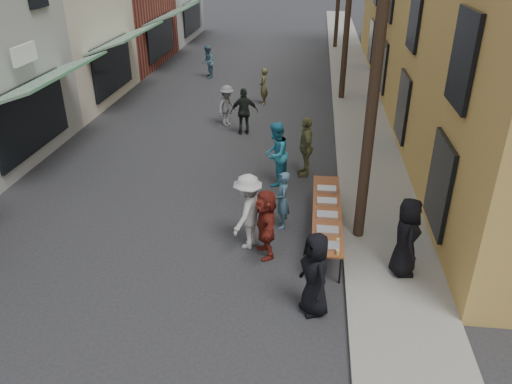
% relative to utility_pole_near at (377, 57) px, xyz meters
% --- Properties ---
extents(ground, '(120.00, 120.00, 0.00)m').
position_rel_utility_pole_near_xyz_m(ground, '(-4.30, -3.00, -4.50)').
color(ground, '#28282B').
rests_on(ground, ground).
extents(sidewalk, '(2.20, 60.00, 0.10)m').
position_rel_utility_pole_near_xyz_m(sidewalk, '(0.70, 12.00, -4.45)').
color(sidewalk, gray).
rests_on(sidewalk, ground).
extents(storefront_row, '(8.00, 37.00, 9.00)m').
position_rel_utility_pole_near_xyz_m(storefront_row, '(-14.30, 11.96, -0.38)').
color(storefront_row, maroon).
rests_on(storefront_row, ground).
extents(utility_pole_near, '(0.26, 0.26, 9.00)m').
position_rel_utility_pole_near_xyz_m(utility_pole_near, '(0.00, 0.00, 0.00)').
color(utility_pole_near, '#2D2116').
rests_on(utility_pole_near, ground).
extents(serving_table, '(0.70, 4.00, 0.75)m').
position_rel_utility_pole_near_xyz_m(serving_table, '(-0.82, -0.04, -3.79)').
color(serving_table, brown).
rests_on(serving_table, ground).
extents(catering_tray_sausage, '(0.50, 0.33, 0.08)m').
position_rel_utility_pole_near_xyz_m(catering_tray_sausage, '(-0.82, -1.69, -3.71)').
color(catering_tray_sausage, maroon).
rests_on(catering_tray_sausage, serving_table).
extents(catering_tray_foil_b, '(0.50, 0.33, 0.08)m').
position_rel_utility_pole_near_xyz_m(catering_tray_foil_b, '(-0.82, -1.04, -3.71)').
color(catering_tray_foil_b, '#B2B2B7').
rests_on(catering_tray_foil_b, serving_table).
extents(catering_tray_buns, '(0.50, 0.33, 0.08)m').
position_rel_utility_pole_near_xyz_m(catering_tray_buns, '(-0.82, -0.34, -3.71)').
color(catering_tray_buns, tan).
rests_on(catering_tray_buns, serving_table).
extents(catering_tray_foil_d, '(0.50, 0.33, 0.08)m').
position_rel_utility_pole_near_xyz_m(catering_tray_foil_d, '(-0.82, 0.36, -3.71)').
color(catering_tray_foil_d, '#B2B2B7').
rests_on(catering_tray_foil_d, serving_table).
extents(catering_tray_buns_end, '(0.50, 0.33, 0.08)m').
position_rel_utility_pole_near_xyz_m(catering_tray_buns_end, '(-0.82, 1.06, -3.71)').
color(catering_tray_buns_end, tan).
rests_on(catering_tray_buns_end, serving_table).
extents(condiment_jar_a, '(0.07, 0.07, 0.08)m').
position_rel_utility_pole_near_xyz_m(condiment_jar_a, '(-1.04, -1.99, -3.71)').
color(condiment_jar_a, '#A57F26').
rests_on(condiment_jar_a, serving_table).
extents(condiment_jar_b, '(0.07, 0.07, 0.08)m').
position_rel_utility_pole_near_xyz_m(condiment_jar_b, '(-1.04, -1.89, -3.71)').
color(condiment_jar_b, '#A57F26').
rests_on(condiment_jar_b, serving_table).
extents(condiment_jar_c, '(0.07, 0.07, 0.08)m').
position_rel_utility_pole_near_xyz_m(condiment_jar_c, '(-1.04, -1.79, -3.71)').
color(condiment_jar_c, '#A57F26').
rests_on(condiment_jar_c, serving_table).
extents(cup_stack, '(0.08, 0.08, 0.12)m').
position_rel_utility_pole_near_xyz_m(cup_stack, '(-0.62, -1.94, -3.69)').
color(cup_stack, tan).
rests_on(cup_stack, serving_table).
extents(guest_front_a, '(0.88, 1.03, 1.79)m').
position_rel_utility_pole_near_xyz_m(guest_front_a, '(-1.08, -2.89, -3.60)').
color(guest_front_a, black).
rests_on(guest_front_a, ground).
extents(guest_front_b, '(0.46, 0.62, 1.54)m').
position_rel_utility_pole_near_xyz_m(guest_front_b, '(-1.94, 0.34, -3.73)').
color(guest_front_b, '#456E87').
rests_on(guest_front_b, ground).
extents(guest_front_c, '(0.96, 1.11, 1.96)m').
position_rel_utility_pole_near_xyz_m(guest_front_c, '(-2.32, 2.84, -3.52)').
color(guest_front_c, teal).
rests_on(guest_front_c, ground).
extents(guest_front_d, '(1.06, 1.39, 1.90)m').
position_rel_utility_pole_near_xyz_m(guest_front_d, '(-2.70, -0.67, -3.55)').
color(guest_front_d, beige).
rests_on(guest_front_d, ground).
extents(guest_front_e, '(0.64, 1.18, 1.90)m').
position_rel_utility_pole_near_xyz_m(guest_front_e, '(-1.45, 3.61, -3.55)').
color(guest_front_e, olive).
rests_on(guest_front_e, ground).
extents(guest_queue_back, '(0.98, 1.65, 1.70)m').
position_rel_utility_pole_near_xyz_m(guest_queue_back, '(-2.24, -0.99, -3.65)').
color(guest_queue_back, maroon).
rests_on(guest_queue_back, ground).
extents(server, '(0.62, 0.91, 1.82)m').
position_rel_utility_pole_near_xyz_m(server, '(0.85, -1.48, -3.49)').
color(server, black).
rests_on(server, sidewalk).
extents(passerby_left, '(0.99, 1.20, 1.62)m').
position_rel_utility_pole_near_xyz_m(passerby_left, '(-4.66, 7.89, -3.69)').
color(passerby_left, slate).
rests_on(passerby_left, ground).
extents(passerby_mid, '(1.11, 0.64, 1.77)m').
position_rel_utility_pole_near_xyz_m(passerby_mid, '(-3.85, 7.01, -3.61)').
color(passerby_mid, black).
rests_on(passerby_mid, ground).
extents(passerby_right, '(0.39, 0.59, 1.61)m').
position_rel_utility_pole_near_xyz_m(passerby_right, '(-3.52, 10.91, -3.69)').
color(passerby_right, brown).
rests_on(passerby_right, ground).
extents(passerby_far, '(0.73, 0.88, 1.68)m').
position_rel_utility_pole_near_xyz_m(passerby_far, '(-6.94, 15.23, -3.66)').
color(passerby_far, '#41667F').
rests_on(passerby_far, ground).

